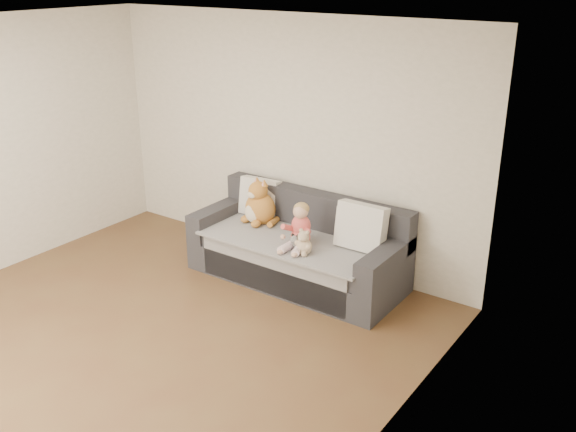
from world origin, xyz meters
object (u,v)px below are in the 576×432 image
object	(u,v)px
plush_cat	(259,206)
sippy_cup	(301,244)
toddler	(300,228)
teddy_bear	(304,244)
sofa	(299,250)

from	to	relation	value
plush_cat	sippy_cup	world-z (taller)	plush_cat
toddler	sippy_cup	size ratio (longest dim) A/B	4.39
teddy_bear	sippy_cup	bearing A→B (deg)	145.57
plush_cat	sippy_cup	size ratio (longest dim) A/B	5.07
toddler	teddy_bear	size ratio (longest dim) A/B	1.76
sofa	sippy_cup	world-z (taller)	sofa
sofa	sippy_cup	bearing A→B (deg)	-52.14
teddy_bear	sippy_cup	size ratio (longest dim) A/B	2.49
sofa	plush_cat	xyz separation A→B (m)	(-0.55, 0.06, 0.35)
sofa	teddy_bear	bearing A→B (deg)	-49.98
sofa	plush_cat	distance (m)	0.65
toddler	plush_cat	world-z (taller)	plush_cat
sofa	teddy_bear	distance (m)	0.51
sofa	teddy_bear	xyz separation A→B (m)	(0.28, -0.33, 0.26)
sofa	sippy_cup	xyz separation A→B (m)	(0.20, -0.25, 0.22)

